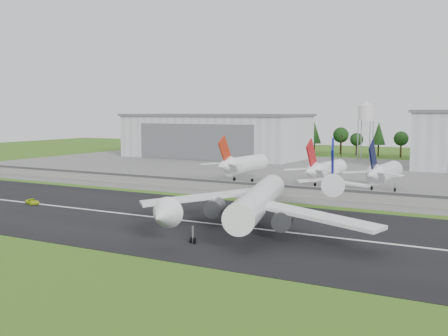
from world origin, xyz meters
The scene contains 14 objects.
ground centered at (0.00, 0.00, 0.00)m, with size 600.00×600.00×0.00m, color #396919.
runway centered at (0.00, 10.00, 0.05)m, with size 320.00×60.00×0.10m, color black.
runway_centerline centered at (0.00, 10.00, 0.11)m, with size 220.00×1.00×0.02m, color white.
apron centered at (0.00, 120.00, 0.05)m, with size 320.00×150.00×0.10m, color slate.
blast_fence centered at (0.00, 54.99, 1.81)m, with size 240.00×0.61×3.50m.
hangar_west centered at (-80.00, 164.92, 11.63)m, with size 97.00×44.00×23.20m.
water_tower centered at (-5.00, 185.00, 24.55)m, with size 8.40×8.40×29.40m.
utility_poles centered at (0.00, 200.00, 0.00)m, with size 230.00×3.00×12.00m, color black, non-canonical shape.
treeline centered at (0.00, 215.00, 0.00)m, with size 320.00×16.00×22.00m, color black, non-canonical shape.
main_airliner centered at (20.38, 9.58, 4.89)m, with size 54.83×58.11×18.17m.
ground_vehicle centered at (-45.42, 9.09, 0.80)m, with size 2.34×5.07×1.41m, color #BFDB19.
parked_jet_red_a centered at (-18.33, 76.58, 6.29)m, with size 7.36×31.29×16.81m.
parked_jet_red_b centered at (11.47, 76.53, 5.97)m, with size 7.36×31.29×16.46m.
parked_jet_navy centered at (29.88, 76.54, 6.06)m, with size 7.36×31.29×16.56m.
Camera 1 is at (70.69, -93.84, 24.56)m, focal length 45.00 mm.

